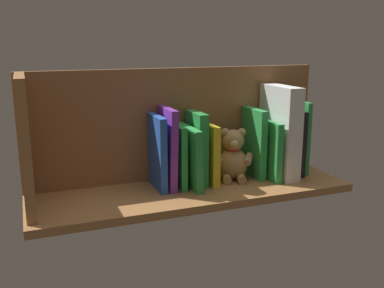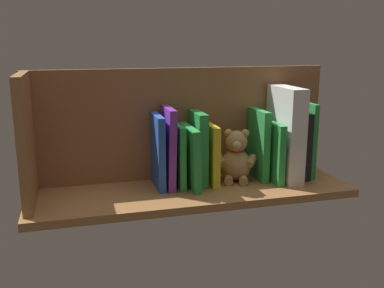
{
  "view_description": "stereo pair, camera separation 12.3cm",
  "coord_description": "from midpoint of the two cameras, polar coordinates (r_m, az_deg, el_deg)",
  "views": [
    {
      "loc": [
        43.2,
        112.0,
        41.92
      ],
      "look_at": [
        0.0,
        0.0,
        13.12
      ],
      "focal_mm": 40.95,
      "sensor_mm": 36.0,
      "label": 1
    },
    {
      "loc": [
        31.48,
        115.84,
        41.92
      ],
      "look_at": [
        0.0,
        0.0,
        13.12
      ],
      "focal_mm": 40.95,
      "sensor_mm": 36.0,
      "label": 2
    }
  ],
  "objects": [
    {
      "name": "shelf_side_divider",
      "position": [
        1.17,
        -18.04,
        0.42
      ],
      "size": [
        2.4,
        21.85,
        33.7
      ],
      "primitive_type": "cube",
      "color": "#9E6B3D",
      "rests_on": "ground_plane"
    },
    {
      "name": "book_7",
      "position": [
        1.27,
        0.93,
        -1.49
      ],
      "size": [
        1.71,
        13.44,
        18.24
      ],
      "primitive_type": "cube",
      "color": "green",
      "rests_on": "ground_plane"
    },
    {
      "name": "dictionary_thick_white",
      "position": [
        1.37,
        14.6,
        1.31
      ],
      "size": [
        5.09,
        17.27,
        28.26
      ],
      "primitive_type": "cube",
      "color": "white",
      "rests_on": "ground_plane"
    },
    {
      "name": "book_9",
      "position": [
        1.25,
        -1.67,
        -1.0
      ],
      "size": [
        2.0,
        13.1,
        21.21
      ],
      "primitive_type": "cube",
      "color": "blue",
      "rests_on": "ground_plane"
    },
    {
      "name": "book_4",
      "position": [
        1.3,
        5.09,
        -1.29
      ],
      "size": [
        2.21,
        13.26,
        17.73
      ],
      "primitive_type": "cube",
      "color": "yellow",
      "rests_on": "ground_plane"
    },
    {
      "name": "book_1",
      "position": [
        1.41,
        15.94,
        0.01
      ],
      "size": [
        2.92,
        14.17,
        20.48
      ],
      "primitive_type": "cube",
      "color": "black",
      "rests_on": "ground_plane"
    },
    {
      "name": "book_8",
      "position": [
        1.26,
        -0.33,
        -0.49
      ],
      "size": [
        2.71,
        13.27,
        23.18
      ],
      "primitive_type": "cube",
      "rotation": [
        0.0,
        -0.03,
        0.0
      ],
      "color": "purple",
      "rests_on": "ground_plane"
    },
    {
      "name": "shelf_back_panel",
      "position": [
        1.33,
        1.33,
        2.65
      ],
      "size": [
        91.73,
        1.5,
        33.7
      ],
      "primitive_type": "cube",
      "color": "#945F39",
      "rests_on": "ground_plane"
    },
    {
      "name": "book_3",
      "position": [
        1.36,
        11.22,
        -0.07
      ],
      "size": [
        2.16,
        12.62,
        21.32
      ],
      "primitive_type": "cube",
      "color": "green",
      "rests_on": "ground_plane"
    },
    {
      "name": "book_6",
      "position": [
        1.26,
        2.39,
        -1.69
      ],
      "size": [
        2.63,
        16.49,
        17.75
      ],
      "primitive_type": "cube",
      "rotation": [
        0.0,
        0.03,
        0.0
      ],
      "color": "green",
      "rests_on": "ground_plane"
    },
    {
      "name": "book_5",
      "position": [
        1.29,
        3.56,
        -0.55
      ],
      "size": [
        2.81,
        12.15,
        21.38
      ],
      "primitive_type": "cube",
      "color": "green",
      "rests_on": "ground_plane"
    },
    {
      "name": "book_2",
      "position": [
        1.36,
        12.73,
        -0.87
      ],
      "size": [
        2.03,
        16.71,
        17.97
      ],
      "primitive_type": "cube",
      "color": "green",
      "rests_on": "ground_plane"
    },
    {
      "name": "ground_plane",
      "position": [
        1.27,
        2.79,
        -6.27
      ],
      "size": [
        91.73,
        27.85,
        2.2
      ],
      "primitive_type": "cube",
      "color": "#9E6B3D"
    },
    {
      "name": "teddy_bear",
      "position": [
        1.33,
        8.42,
        -1.87
      ],
      "size": [
        12.16,
        12.08,
        15.87
      ],
      "rotation": [
        0.0,
        0.0,
        -0.34
      ],
      "color": "tan",
      "rests_on": "ground_plane"
    },
    {
      "name": "book_0",
      "position": [
        1.43,
        16.91,
        0.65
      ],
      "size": [
        1.56,
        12.54,
        22.99
      ],
      "primitive_type": "cube",
      "color": "green",
      "rests_on": "ground_plane"
    }
  ]
}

